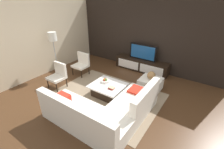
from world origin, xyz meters
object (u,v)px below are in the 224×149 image
at_px(sectional_couch, 104,111).
at_px(floor_lamp, 53,40).
at_px(coffee_table, 108,90).
at_px(accent_chair_near, 58,74).
at_px(ottoman, 150,84).
at_px(fruit_bowl, 105,81).
at_px(book_stack, 112,88).
at_px(television, 143,52).
at_px(media_console, 142,65).
at_px(decorative_ball, 151,75).
at_px(accent_chair_far, 82,63).

relative_size(sectional_couch, floor_lamp, 1.36).
bearing_deg(coffee_table, accent_chair_near, -163.29).
bearing_deg(sectional_couch, coffee_table, 121.26).
distance_m(sectional_couch, coffee_table, 1.16).
distance_m(coffee_table, ottoman, 1.47).
height_order(fruit_bowl, book_stack, fruit_bowl).
bearing_deg(television, media_console, -90.00).
distance_m(television, fruit_bowl, 2.25).
relative_size(media_console, coffee_table, 2.17).
bearing_deg(book_stack, decorative_ball, 57.61).
bearing_deg(floor_lamp, television, 40.49).
height_order(decorative_ball, book_stack, decorative_ball).
bearing_deg(floor_lamp, accent_chair_far, 38.23).
relative_size(ottoman, book_stack, 3.69).
bearing_deg(book_stack, ottoman, 57.61).
relative_size(sectional_couch, accent_chair_far, 2.67).
relative_size(fruit_bowl, accent_chair_far, 0.32).
xyz_separation_m(coffee_table, fruit_bowl, (-0.18, 0.10, 0.23)).
xyz_separation_m(floor_lamp, ottoman, (3.51, 1.03, -1.23)).
height_order(media_console, ottoman, media_console).
relative_size(sectional_couch, coffee_table, 2.25).
relative_size(accent_chair_near, fruit_bowl, 3.11).
distance_m(ottoman, book_stack, 1.45).
distance_m(accent_chair_near, accent_chair_far, 1.18).
relative_size(floor_lamp, fruit_bowl, 6.10).
bearing_deg(decorative_ball, floor_lamp, -163.70).
height_order(ottoman, book_stack, book_stack).
distance_m(accent_chair_near, book_stack, 1.99).
bearing_deg(fruit_bowl, ottoman, 40.14).
height_order(sectional_couch, floor_lamp, floor_lamp).
bearing_deg(coffee_table, media_console, 87.51).
distance_m(accent_chair_near, decorative_ball, 3.15).
bearing_deg(media_console, decorative_ball, -53.69).
bearing_deg(decorative_ball, media_console, 126.31).
relative_size(coffee_table, floor_lamp, 0.61).
distance_m(coffee_table, fruit_bowl, 0.31).
distance_m(media_console, ottoman, 1.50).
distance_m(television, book_stack, 2.46).
relative_size(sectional_couch, accent_chair_near, 2.67).
height_order(media_console, fruit_bowl, fruit_bowl).
height_order(coffee_table, floor_lamp, floor_lamp).
bearing_deg(coffee_table, television, 87.51).
bearing_deg(television, accent_chair_near, -122.97).
distance_m(coffee_table, accent_chair_far, 1.90).
distance_m(floor_lamp, ottoman, 3.86).
bearing_deg(floor_lamp, decorative_ball, 16.30).
bearing_deg(book_stack, media_console, 92.92).
distance_m(accent_chair_near, ottoman, 3.17).
bearing_deg(decorative_ball, television, 126.30).
bearing_deg(media_console, fruit_bowl, -97.24).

